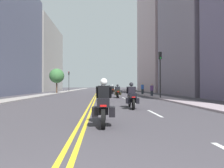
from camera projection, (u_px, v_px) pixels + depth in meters
name	position (u px, v px, depth m)	size (l,w,h in m)	color
ground_plane	(98.00, 91.00, 48.88)	(264.00, 264.00, 0.00)	#413D43
sidewalk_left	(68.00, 91.00, 48.38)	(2.05, 144.00, 0.12)	gray
sidewalk_right	(126.00, 91.00, 49.39)	(2.05, 144.00, 0.12)	#9F8E96
centreline_yellow_inner	(97.00, 91.00, 48.87)	(0.12, 132.00, 0.01)	yellow
centreline_yellow_outer	(98.00, 91.00, 48.89)	(0.12, 132.00, 0.01)	yellow
lane_dashes_white	(117.00, 94.00, 30.14)	(0.14, 56.40, 0.01)	silver
building_right_1	(191.00, 15.00, 28.73)	(6.35, 13.72, 25.10)	gray
building_left_2	(43.00, 58.00, 50.22)	(6.69, 20.48, 18.16)	#A09C97
building_right_2	(158.00, 36.00, 46.24)	(7.18, 18.01, 28.22)	#BBA2A8
motorcycle_0	(104.00, 106.00, 6.49)	(0.78, 2.19, 1.65)	black
motorcycle_1	(132.00, 98.00, 11.25)	(0.77, 2.27, 1.61)	black
motorcycle_2	(103.00, 94.00, 16.47)	(0.77, 2.16, 1.62)	black
motorcycle_3	(118.00, 92.00, 21.22)	(0.76, 2.19, 1.57)	black
motorcycle_4	(101.00, 91.00, 26.51)	(0.78, 2.21, 1.62)	black
motorcycle_5	(112.00, 90.00, 31.46)	(0.78, 2.31, 1.61)	black
motorcycle_6	(100.00, 90.00, 36.45)	(0.77, 2.28, 1.61)	black
motorcycle_7	(109.00, 89.00, 41.39)	(0.77, 2.23, 1.61)	black
traffic_light_near	(160.00, 67.00, 19.75)	(0.28, 0.38, 5.07)	black
traffic_light_far	(69.00, 78.00, 45.47)	(0.28, 0.38, 4.97)	black
pedestrian_0	(143.00, 89.00, 31.25)	(0.41, 0.41, 1.72)	#27252F
pedestrian_1	(142.00, 89.00, 28.87)	(0.38, 0.25, 1.82)	#242D30
pedestrian_2	(152.00, 90.00, 23.36)	(0.42, 0.38, 1.67)	#222730
street_tree_0	(57.00, 76.00, 33.69)	(2.68, 2.68, 4.61)	#4F3625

